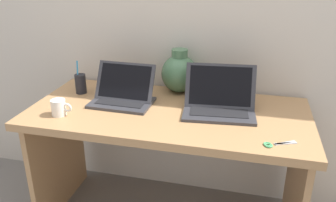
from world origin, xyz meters
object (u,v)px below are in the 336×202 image
Objects in this scene: laptop_left at (123,93)px; scissors at (274,144)px; coffee_mug at (59,107)px; green_vase at (179,73)px; laptop_right at (220,100)px; pen_cup at (81,83)px.

scissors is at bearing -20.25° from laptop_left.
scissors is (1.03, -0.06, -0.04)m from coffee_mug.
laptop_left is at bearing -137.99° from green_vase.
coffee_mug is (-0.77, -0.24, -0.02)m from laptop_right.
pen_cup is 1.34× the size of scissors.
laptop_left is 1.74× the size of pen_cup.
pen_cup is at bearing -163.58° from green_vase.
coffee_mug is 1.03m from scissors.
laptop_right reaches higher than scissors.
pen_cup reaches higher than coffee_mug.
coffee_mug is 0.57× the size of pen_cup.
coffee_mug reaches higher than scissors.
laptop_right is 0.40m from scissors.
laptop_right is 0.80m from pen_cup.
pen_cup is (-0.29, 0.07, 0.00)m from laptop_left.
green_vase is at bearing 16.42° from pen_cup.
scissors is at bearing -18.65° from pen_cup.
green_vase is 1.77× the size of scissors.
laptop_left is 0.87× the size of laptop_right.
coffee_mug is 0.31m from pen_cup.
laptop_left is 0.83m from scissors.
coffee_mug is at bearing -83.41° from pen_cup.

